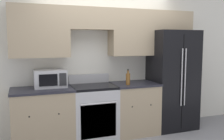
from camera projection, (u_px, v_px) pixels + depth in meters
The scene contains 7 objects.
wall_back at pixel (108, 49), 4.50m from camera, with size 8.00×0.39×2.60m.
lower_cabinets_left at pixel (43, 117), 3.95m from camera, with size 0.96×0.64×0.91m.
lower_cabinets_right at pixel (134, 108), 4.49m from camera, with size 0.80×0.64×0.91m.
oven_range at pixel (93, 112), 4.24m from camera, with size 0.73×0.65×1.07m.
refrigerator at pixel (170, 79), 4.78m from camera, with size 0.83×0.80×1.85m.
microwave at pixel (50, 78), 4.03m from camera, with size 0.51×0.36×0.28m.
bottle at pixel (128, 79), 4.24m from camera, with size 0.07×0.07×0.27m.
Camera 1 is at (-1.45, -3.68, 1.64)m, focal length 40.00 mm.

